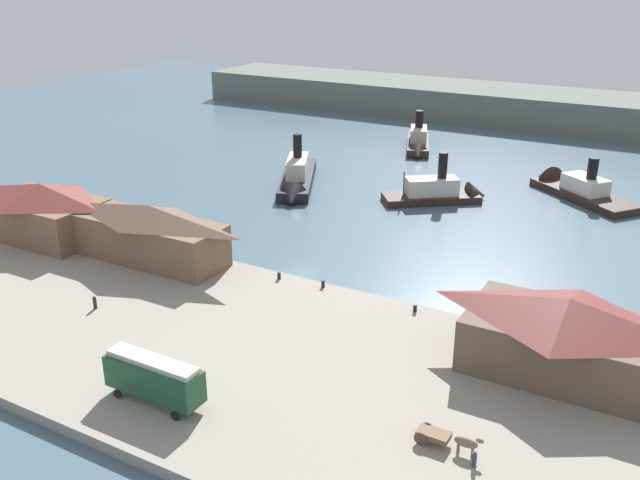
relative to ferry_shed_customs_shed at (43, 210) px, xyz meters
The scene contains 19 objects.
ground_plane 38.97m from the ferry_shed_customs_shed, 14.69° to the left, with size 320.00×320.00×0.00m, color #476070.
quay_promenade 39.57m from the ferry_shed_customs_shed, 18.11° to the right, with size 110.00×36.00×1.20m, color gray.
seawall_edge 38.16m from the ferry_shed_customs_shed, ahead, with size 110.00×0.80×1.00m, color slate.
ferry_shed_customs_shed is the anchor object (origin of this frame).
ferry_shed_central_terminal 19.22m from the ferry_shed_customs_shed, ahead, with size 21.40×7.89×7.66m.
ferry_shed_west_terminal 72.91m from the ferry_shed_customs_shed, ahead, with size 18.73×11.22×7.82m.
street_tram 48.09m from the ferry_shed_customs_shed, 29.35° to the right, with size 9.73×2.93×4.43m.
horse_cart 69.23m from the ferry_shed_customs_shed, 14.07° to the right, with size 5.62×1.65×1.87m.
pedestrian_by_tram 44.72m from the ferry_shed_customs_shed, 26.28° to the right, with size 0.40×0.40×1.61m.
pedestrian_standing_center 72.27m from the ferry_shed_customs_shed, 14.41° to the right, with size 0.38×0.38×1.52m.
pedestrian_near_cart 26.85m from the ferry_shed_customs_shed, 29.16° to the right, with size 0.41×0.41×1.68m.
mooring_post_east 37.85m from the ferry_shed_customs_shed, ahead, with size 0.44×0.44×0.90m, color black.
mooring_post_center_west 56.08m from the ferry_shed_customs_shed, ahead, with size 0.44×0.44×0.90m, color black.
mooring_post_center_east 43.86m from the ferry_shed_customs_shed, ahead, with size 0.44×0.44×0.90m, color black.
ferry_approaching_west 88.20m from the ferry_shed_customs_shed, 45.35° to the left, with size 21.79×18.85×10.02m.
ferry_near_quay 83.15m from the ferry_shed_customs_shed, 71.60° to the left, with size 11.71×20.85×9.48m.
ferry_moored_east 45.00m from the ferry_shed_customs_shed, 66.88° to the left, with size 16.01×25.15×10.93m.
ferry_moored_west 64.54m from the ferry_shed_customs_shed, 47.62° to the left, with size 17.52×15.12×10.57m.
far_headland 125.48m from the ferry_shed_customs_shed, 72.68° to the left, with size 180.00×24.00×8.00m, color #60665B.
Camera 1 is at (43.91, -72.77, 38.29)m, focal length 39.15 mm.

